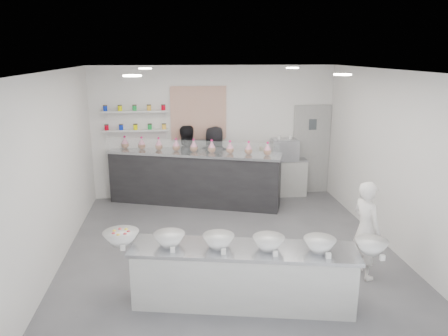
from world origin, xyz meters
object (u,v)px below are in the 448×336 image
at_px(espresso_ledge, 281,178).
at_px(espresso_machine, 284,150).
at_px(staff_left, 185,164).
at_px(staff_right, 215,163).
at_px(back_bar, 194,178).
at_px(prep_counter, 243,276).
at_px(woman_prep, 366,230).

bearing_deg(espresso_ledge, espresso_machine, 0.00).
bearing_deg(espresso_machine, staff_left, -177.89).
bearing_deg(staff_left, staff_right, 156.52).
bearing_deg(staff_right, back_bar, 47.19).
height_order(staff_left, staff_right, staff_left).
distance_m(back_bar, staff_right, 0.59).
xyz_separation_m(back_bar, espresso_machine, (2.09, 0.33, 0.51)).
bearing_deg(espresso_ledge, staff_left, -177.84).
bearing_deg(prep_counter, espresso_ledge, 81.56).
bearing_deg(staff_right, staff_left, 19.20).
bearing_deg(prep_counter, woman_prep, 27.21).
height_order(woman_prep, staff_left, staff_left).
height_order(back_bar, espresso_machine, espresso_machine).
relative_size(back_bar, espresso_ledge, 3.24).
relative_size(prep_counter, staff_right, 1.75).
height_order(espresso_machine, staff_right, staff_right).
xyz_separation_m(espresso_ledge, woman_prep, (0.33, -3.88, 0.31)).
xyz_separation_m(espresso_machine, woman_prep, (0.28, -3.88, -0.36)).
distance_m(back_bar, woman_prep, 4.27).
distance_m(back_bar, espresso_machine, 2.18).
distance_m(espresso_ledge, staff_right, 1.62).
distance_m(espresso_machine, staff_right, 1.64).
relative_size(back_bar, staff_left, 2.21).
height_order(espresso_machine, staff_left, staff_left).
bearing_deg(staff_right, espresso_ledge, -157.73).
bearing_deg(back_bar, espresso_machine, 27.51).
distance_m(espresso_machine, woman_prep, 3.91).
xyz_separation_m(prep_counter, woman_prep, (1.91, 0.55, 0.34)).
bearing_deg(prep_counter, espresso_machine, 80.96).
bearing_deg(back_bar, staff_right, 46.42).
bearing_deg(espresso_machine, back_bar, -170.93).
bearing_deg(staff_left, woman_prep, 100.47).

